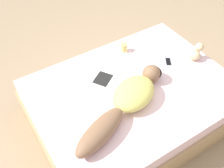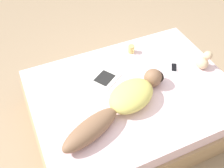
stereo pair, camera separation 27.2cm
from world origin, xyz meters
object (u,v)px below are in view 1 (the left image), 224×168
person (128,100)px  open_magazine (93,76)px  cell_phone (168,62)px  coffee_mug (124,48)px

person → open_magazine: (-0.55, -0.08, -0.09)m
cell_phone → person: bearing=-126.9°
person → cell_phone: size_ratio=7.62×
coffee_mug → cell_phone: size_ratio=0.65×
cell_phone → open_magazine: bearing=-164.5°
open_magazine → coffee_mug: coffee_mug is taller
open_magazine → cell_phone: 0.89m
open_magazine → coffee_mug: size_ratio=5.28×
person → cell_phone: bearing=88.8°
coffee_mug → person: bearing=-32.0°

